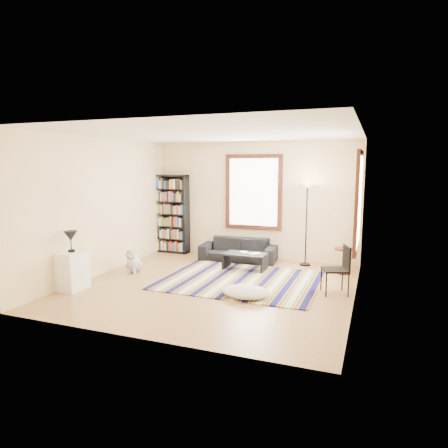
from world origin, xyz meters
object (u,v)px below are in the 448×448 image
(floor_cushion, at_px, (246,292))
(dog, at_px, (134,260))
(folding_chair, at_px, (335,270))
(floor_lamp, at_px, (306,225))
(side_table, at_px, (344,261))
(bookshelf, at_px, (172,214))
(coffee_table, at_px, (245,261))
(sofa, at_px, (238,250))
(white_cabinet, at_px, (73,271))

(floor_cushion, height_order, dog, dog)
(floor_cushion, xyz_separation_m, folding_chair, (1.39, 0.76, 0.33))
(floor_lamp, height_order, dog, floor_lamp)
(side_table, height_order, dog, side_table)
(bookshelf, distance_m, coffee_table, 2.67)
(floor_cushion, height_order, folding_chair, folding_chair)
(coffee_table, height_order, side_table, side_table)
(sofa, bearing_deg, floor_cushion, -72.44)
(bookshelf, distance_m, side_table, 4.44)
(floor_lamp, xyz_separation_m, side_table, (0.87, -0.42, -0.66))
(bookshelf, height_order, side_table, bookshelf)
(white_cabinet, relative_size, dog, 1.39)
(folding_chair, bearing_deg, bookshelf, 134.04)
(white_cabinet, xyz_separation_m, dog, (0.35, 1.43, -0.10))
(sofa, height_order, floor_cushion, sofa)
(floor_cushion, height_order, white_cabinet, white_cabinet)
(sofa, height_order, dog, sofa)
(bookshelf, relative_size, white_cabinet, 2.86)
(white_cabinet, bearing_deg, bookshelf, 88.38)
(side_table, bearing_deg, dog, -160.81)
(floor_cushion, distance_m, dog, 2.81)
(side_table, relative_size, dog, 1.07)
(floor_cushion, bearing_deg, folding_chair, 28.64)
(floor_cushion, xyz_separation_m, dog, (-2.71, 0.74, 0.15))
(white_cabinet, bearing_deg, floor_lamp, 43.20)
(floor_lamp, height_order, folding_chair, floor_lamp)
(sofa, xyz_separation_m, white_cabinet, (-2.07, -3.20, 0.09))
(coffee_table, bearing_deg, floor_cushion, -71.82)
(coffee_table, height_order, dog, dog)
(white_cabinet, distance_m, dog, 1.48)
(bookshelf, xyz_separation_m, floor_lamp, (3.48, -0.17, -0.07))
(side_table, height_order, white_cabinet, white_cabinet)
(coffee_table, height_order, folding_chair, folding_chair)
(sofa, relative_size, white_cabinet, 2.57)
(folding_chair, bearing_deg, floor_lamp, 93.11)
(sofa, relative_size, bookshelf, 0.90)
(side_table, height_order, folding_chair, folding_chair)
(folding_chair, bearing_deg, sofa, 122.95)
(coffee_table, distance_m, side_table, 2.06)
(sofa, xyz_separation_m, dog, (-1.72, -1.77, -0.01))
(sofa, relative_size, folding_chair, 2.09)
(floor_cushion, relative_size, folding_chair, 0.96)
(bookshelf, height_order, folding_chair, bookshelf)
(coffee_table, xyz_separation_m, side_table, (2.02, 0.42, 0.09))
(floor_cushion, distance_m, side_table, 2.62)
(coffee_table, bearing_deg, sofa, 119.01)
(sofa, distance_m, white_cabinet, 3.81)
(side_table, bearing_deg, floor_cushion, -123.46)
(floor_cushion, distance_m, folding_chair, 1.62)
(floor_lamp, xyz_separation_m, white_cabinet, (-3.63, -3.30, -0.58))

